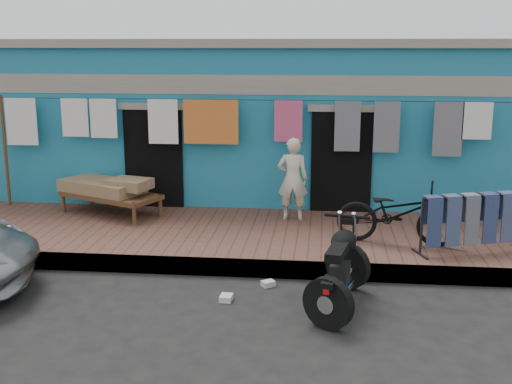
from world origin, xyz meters
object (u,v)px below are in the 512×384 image
Objects in this scene: motorcycle at (339,266)px; jeans_rack at (477,222)px; bicycle at (397,206)px; charpoy at (111,196)px; seated_person at (293,179)px.

jeans_rack is (2.06, 1.75, 0.16)m from motorcycle.
bicycle is 2.21m from motorcycle.
motorcycle is 2.71m from jeans_rack.
charpoy is 6.29m from jeans_rack.
charpoy is at bearing 85.67° from bicycle.
charpoy is at bearing -1.83° from seated_person.
jeans_rack is (1.15, -0.24, -0.14)m from bicycle.
seated_person is at bearing 63.18° from bicycle.
bicycle is at bearing -14.12° from charpoy.
bicycle is at bearing 76.84° from motorcycle.
seated_person reaches higher than charpoy.
jeans_rack is at bearing -92.18° from bicycle.
motorcycle reaches higher than charpoy.
motorcycle is at bearing -139.76° from jeans_rack.
motorcycle is 0.93× the size of jeans_rack.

